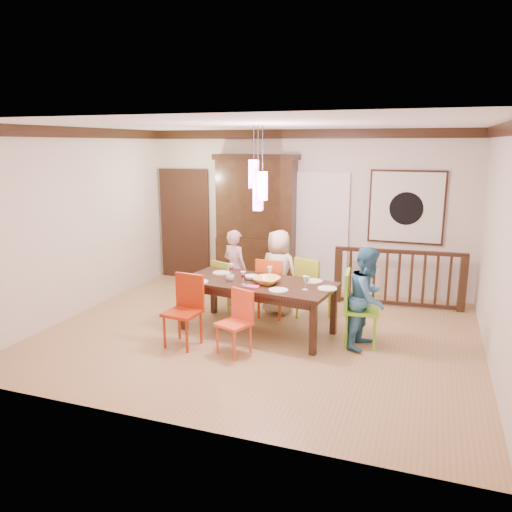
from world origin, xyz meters
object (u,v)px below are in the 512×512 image
(dining_table, at_px, (258,287))
(person_end_right, at_px, (368,298))
(chair_end_right, at_px, (362,303))
(person_far_left, at_px, (235,269))
(china_hutch, at_px, (256,222))
(chair_far_left, at_px, (228,282))
(balustrade, at_px, (399,277))
(person_far_mid, at_px, (278,272))

(dining_table, height_order, person_end_right, person_end_right)
(chair_end_right, relative_size, person_far_left, 0.77)
(chair_end_right, distance_m, china_hutch, 3.22)
(chair_far_left, xyz_separation_m, person_end_right, (2.30, -0.73, 0.19))
(china_hutch, xyz_separation_m, person_far_left, (0.10, -1.31, -0.58))
(dining_table, bearing_deg, china_hutch, 117.66)
(dining_table, xyz_separation_m, chair_end_right, (1.46, 0.02, -0.09))
(chair_far_left, distance_m, balustrade, 2.82)
(chair_end_right, bearing_deg, chair_far_left, 67.29)
(person_far_left, relative_size, person_end_right, 0.96)
(chair_far_left, relative_size, person_far_mid, 0.63)
(dining_table, xyz_separation_m, chair_far_left, (-0.76, 0.71, -0.18))
(person_far_left, distance_m, person_end_right, 2.43)
(dining_table, distance_m, person_far_mid, 0.88)
(chair_far_left, relative_size, person_end_right, 0.63)
(person_far_left, bearing_deg, balustrade, -135.44)
(chair_end_right, relative_size, balustrade, 0.48)
(balustrade, bearing_deg, person_end_right, -102.60)
(person_end_right, bearing_deg, balustrade, 4.95)
(person_far_left, bearing_deg, chair_end_right, -178.30)
(person_far_mid, bearing_deg, chair_end_right, 160.28)
(person_far_mid, bearing_deg, chair_far_left, 23.94)
(dining_table, bearing_deg, person_end_right, 6.72)
(dining_table, bearing_deg, person_far_mid, 95.33)
(china_hutch, distance_m, person_end_right, 3.29)
(dining_table, distance_m, china_hutch, 2.42)
(china_hutch, distance_m, person_far_left, 1.44)
(china_hutch, bearing_deg, dining_table, -69.95)
(person_far_mid, bearing_deg, balustrade, -139.78)
(balustrade, height_order, person_far_mid, person_far_mid)
(chair_end_right, relative_size, person_far_mid, 0.75)
(balustrade, xyz_separation_m, person_end_right, (-0.28, -1.89, 0.18))
(dining_table, relative_size, person_far_mid, 1.68)
(dining_table, relative_size, person_end_right, 1.67)
(china_hutch, xyz_separation_m, person_end_right, (2.34, -2.23, -0.56))
(dining_table, distance_m, balustrade, 2.61)
(dining_table, height_order, person_far_mid, person_far_mid)
(dining_table, distance_m, person_far_left, 1.15)
(china_hutch, bearing_deg, person_end_right, -43.62)
(china_hutch, bearing_deg, chair_far_left, -88.23)
(china_hutch, height_order, person_end_right, china_hutch)
(china_hutch, bearing_deg, chair_end_right, -43.94)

